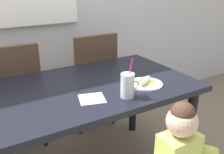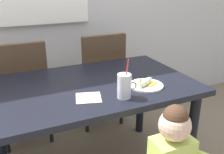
{
  "view_description": "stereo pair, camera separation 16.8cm",
  "coord_description": "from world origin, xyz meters",
  "px_view_note": "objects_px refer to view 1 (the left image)",
  "views": [
    {
      "loc": [
        -0.67,
        -1.44,
        1.43
      ],
      "look_at": [
        0.13,
        -0.09,
        0.82
      ],
      "focal_mm": 40.57,
      "sensor_mm": 36.0,
      "label": 1
    },
    {
      "loc": [
        -0.52,
        -1.52,
        1.43
      ],
      "look_at": [
        0.13,
        -0.09,
        0.82
      ],
      "focal_mm": 40.57,
      "sensor_mm": 36.0,
      "label": 2
    }
  ],
  "objects_px": {
    "toddler_standing": "(178,153)",
    "milk_cup": "(128,87)",
    "peeled_banana": "(145,81)",
    "dining_table": "(90,98)",
    "dining_chair_left": "(14,92)",
    "snack_plate": "(146,84)",
    "dining_chair_right": "(92,75)",
    "paper_napkin": "(92,99)"
  },
  "relations": [
    {
      "from": "peeled_banana",
      "to": "dining_chair_right",
      "type": "bearing_deg",
      "value": 88.94
    },
    {
      "from": "milk_cup",
      "to": "dining_chair_right",
      "type": "bearing_deg",
      "value": 76.87
    },
    {
      "from": "dining_table",
      "to": "dining_chair_left",
      "type": "relative_size",
      "value": 1.48
    },
    {
      "from": "snack_plate",
      "to": "milk_cup",
      "type": "bearing_deg",
      "value": -156.08
    },
    {
      "from": "dining_table",
      "to": "toddler_standing",
      "type": "xyz_separation_m",
      "value": [
        0.23,
        -0.63,
        -0.13
      ]
    },
    {
      "from": "dining_chair_right",
      "to": "peeled_banana",
      "type": "bearing_deg",
      "value": 88.94
    },
    {
      "from": "peeled_banana",
      "to": "toddler_standing",
      "type": "bearing_deg",
      "value": -101.6
    },
    {
      "from": "peeled_banana",
      "to": "dining_table",
      "type": "bearing_deg",
      "value": 148.57
    },
    {
      "from": "milk_cup",
      "to": "paper_napkin",
      "type": "relative_size",
      "value": 1.67
    },
    {
      "from": "dining_table",
      "to": "toddler_standing",
      "type": "distance_m",
      "value": 0.69
    },
    {
      "from": "dining_chair_right",
      "to": "toddler_standing",
      "type": "height_order",
      "value": "dining_chair_right"
    },
    {
      "from": "dining_chair_right",
      "to": "milk_cup",
      "type": "xyz_separation_m",
      "value": [
        -0.22,
        -0.95,
        0.28
      ]
    },
    {
      "from": "milk_cup",
      "to": "snack_plate",
      "type": "height_order",
      "value": "milk_cup"
    },
    {
      "from": "toddler_standing",
      "to": "paper_napkin",
      "type": "distance_m",
      "value": 0.58
    },
    {
      "from": "snack_plate",
      "to": "dining_chair_right",
      "type": "bearing_deg",
      "value": 89.32
    },
    {
      "from": "toddler_standing",
      "to": "milk_cup",
      "type": "relative_size",
      "value": 3.35
    },
    {
      "from": "dining_chair_left",
      "to": "snack_plate",
      "type": "distance_m",
      "value": 1.13
    },
    {
      "from": "toddler_standing",
      "to": "peeled_banana",
      "type": "bearing_deg",
      "value": 78.4
    },
    {
      "from": "toddler_standing",
      "to": "snack_plate",
      "type": "xyz_separation_m",
      "value": [
        0.1,
        0.44,
        0.24
      ]
    },
    {
      "from": "dining_chair_left",
      "to": "toddler_standing",
      "type": "distance_m",
      "value": 1.43
    },
    {
      "from": "dining_chair_left",
      "to": "dining_chair_right",
      "type": "distance_m",
      "value": 0.74
    },
    {
      "from": "peeled_banana",
      "to": "paper_napkin",
      "type": "distance_m",
      "value": 0.41
    },
    {
      "from": "peeled_banana",
      "to": "milk_cup",
      "type": "bearing_deg",
      "value": -155.89
    },
    {
      "from": "dining_table",
      "to": "milk_cup",
      "type": "relative_size",
      "value": 5.69
    },
    {
      "from": "dining_table",
      "to": "dining_chair_left",
      "type": "distance_m",
      "value": 0.76
    },
    {
      "from": "toddler_standing",
      "to": "paper_napkin",
      "type": "relative_size",
      "value": 5.59
    },
    {
      "from": "toddler_standing",
      "to": "peeled_banana",
      "type": "height_order",
      "value": "same"
    },
    {
      "from": "toddler_standing",
      "to": "paper_napkin",
      "type": "bearing_deg",
      "value": 126.65
    },
    {
      "from": "dining_chair_right",
      "to": "snack_plate",
      "type": "relative_size",
      "value": 4.17
    },
    {
      "from": "snack_plate",
      "to": "paper_napkin",
      "type": "xyz_separation_m",
      "value": [
        -0.41,
        -0.01,
        -0.0
      ]
    },
    {
      "from": "toddler_standing",
      "to": "milk_cup",
      "type": "height_order",
      "value": "milk_cup"
    },
    {
      "from": "milk_cup",
      "to": "paper_napkin",
      "type": "xyz_separation_m",
      "value": [
        -0.2,
        0.08,
        -0.06
      ]
    },
    {
      "from": "dining_chair_right",
      "to": "toddler_standing",
      "type": "bearing_deg",
      "value": 85.35
    },
    {
      "from": "dining_chair_left",
      "to": "paper_napkin",
      "type": "relative_size",
      "value": 6.4
    },
    {
      "from": "dining_chair_left",
      "to": "toddler_standing",
      "type": "xyz_separation_m",
      "value": [
        0.63,
        -1.28,
        -0.02
      ]
    },
    {
      "from": "dining_chair_right",
      "to": "paper_napkin",
      "type": "distance_m",
      "value": 0.99
    },
    {
      "from": "dining_chair_left",
      "to": "paper_napkin",
      "type": "bearing_deg",
      "value": 110.31
    },
    {
      "from": "dining_chair_left",
      "to": "dining_chair_right",
      "type": "xyz_separation_m",
      "value": [
        0.74,
        0.02,
        0.0
      ]
    },
    {
      "from": "dining_table",
      "to": "dining_chair_left",
      "type": "height_order",
      "value": "dining_chair_left"
    },
    {
      "from": "dining_chair_left",
      "to": "paper_napkin",
      "type": "distance_m",
      "value": 0.93
    },
    {
      "from": "peeled_banana",
      "to": "paper_napkin",
      "type": "relative_size",
      "value": 1.16
    },
    {
      "from": "dining_chair_right",
      "to": "milk_cup",
      "type": "bearing_deg",
      "value": 76.87
    }
  ]
}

